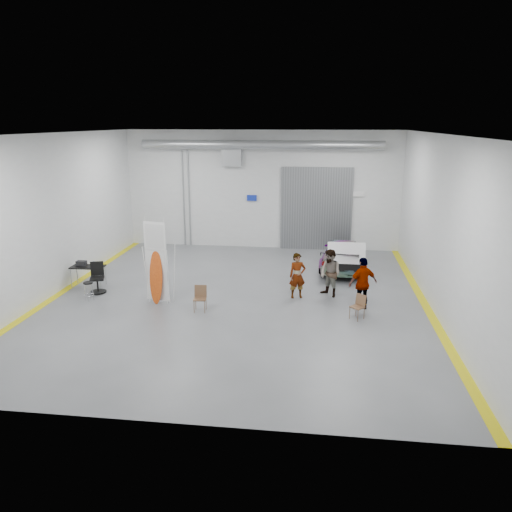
# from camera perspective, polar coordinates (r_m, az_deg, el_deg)

# --- Properties ---
(ground) EXTENTS (16.00, 16.00, 0.00)m
(ground) POSITION_cam_1_polar(r_m,az_deg,el_deg) (18.68, -2.20, -4.92)
(ground) COLOR #5A5C61
(ground) RESTS_ON ground
(room_shell) EXTENTS (14.02, 16.18, 6.01)m
(room_shell) POSITION_cam_1_polar(r_m,az_deg,el_deg) (19.84, -0.58, 8.41)
(room_shell) COLOR silver
(room_shell) RESTS_ON ground
(sedan_car) EXTENTS (2.38, 4.69, 1.30)m
(sedan_car) POSITION_cam_1_polar(r_m,az_deg,el_deg) (22.63, 9.96, 0.19)
(sedan_car) COLOR white
(sedan_car) RESTS_ON ground
(person_a) EXTENTS (0.72, 0.58, 1.72)m
(person_a) POSITION_cam_1_polar(r_m,az_deg,el_deg) (18.61, 4.75, -2.25)
(person_a) COLOR #8A6A4B
(person_a) RESTS_ON ground
(person_b) EXTENTS (1.11, 1.10, 1.81)m
(person_b) POSITION_cam_1_polar(r_m,az_deg,el_deg) (18.89, 8.49, -1.96)
(person_b) COLOR slate
(person_b) RESTS_ON ground
(person_c) EXTENTS (1.18, 0.90, 1.88)m
(person_c) POSITION_cam_1_polar(r_m,az_deg,el_deg) (17.80, 12.11, -3.08)
(person_c) COLOR #AA5C38
(person_c) RESTS_ON ground
(surfboard_display) EXTENTS (0.89, 0.39, 3.19)m
(surfboard_display) POSITION_cam_1_polar(r_m,az_deg,el_deg) (18.16, -11.17, -1.50)
(surfboard_display) COLOR white
(surfboard_display) RESTS_ON ground
(folding_chair_near) EXTENTS (0.46, 0.48, 0.90)m
(folding_chair_near) POSITION_cam_1_polar(r_m,az_deg,el_deg) (17.52, -6.40, -5.42)
(folding_chair_near) COLOR brown
(folding_chair_near) RESTS_ON ground
(folding_chair_far) EXTENTS (0.55, 0.61, 0.83)m
(folding_chair_far) POSITION_cam_1_polar(r_m,az_deg,el_deg) (17.10, 11.46, -6.24)
(folding_chair_far) COLOR brown
(folding_chair_far) RESTS_ON ground
(shop_stool) EXTENTS (0.37, 0.37, 0.71)m
(shop_stool) POSITION_cam_1_polar(r_m,az_deg,el_deg) (19.38, -18.56, -3.86)
(shop_stool) COLOR black
(shop_stool) RESTS_ON ground
(work_table) EXTENTS (1.32, 0.69, 1.06)m
(work_table) POSITION_cam_1_polar(r_m,az_deg,el_deg) (21.00, -18.86, -1.11)
(work_table) COLOR gray
(work_table) RESTS_ON ground
(office_chair) EXTENTS (0.65, 0.68, 1.17)m
(office_chair) POSITION_cam_1_polar(r_m,az_deg,el_deg) (20.16, -17.60, -2.58)
(office_chair) COLOR black
(office_chair) RESTS_ON ground
(trunk_lid) EXTENTS (1.52, 0.92, 0.04)m
(trunk_lid) POSITION_cam_1_polar(r_m,az_deg,el_deg) (20.53, 10.27, 0.57)
(trunk_lid) COLOR silver
(trunk_lid) RESTS_ON sedan_car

